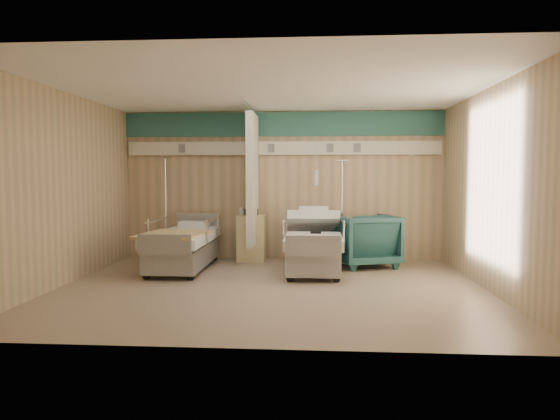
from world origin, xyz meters
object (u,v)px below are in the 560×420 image
object	(u,v)px
bed_right	(313,252)
visitor_armchair	(365,240)
bed_left	(184,251)
iv_stand_left	(166,240)
iv_stand_right	(341,243)
bedside_cabinet	(252,238)

from	to	relation	value
bed_right	visitor_armchair	xyz separation A→B (m)	(0.90, 0.48, 0.15)
visitor_armchair	bed_left	bearing A→B (deg)	-8.36
iv_stand_left	bed_left	bearing A→B (deg)	-55.81
bed_left	iv_stand_right	world-z (taller)	iv_stand_right
bed_right	iv_stand_right	xyz separation A→B (m)	(0.50, 0.70, 0.07)
bed_right	bedside_cabinet	distance (m)	1.46
visitor_armchair	iv_stand_left	bearing A→B (deg)	-22.00
bed_right	bed_left	world-z (taller)	same
iv_stand_right	bedside_cabinet	bearing A→B (deg)	173.19
bed_right	iv_stand_left	size ratio (longest dim) A/B	1.13
visitor_armchair	iv_stand_left	size ratio (longest dim) A/B	0.53
bed_left	iv_stand_left	distance (m)	0.96
bed_right	iv_stand_left	distance (m)	2.85
bed_right	iv_stand_right	bearing A→B (deg)	54.57
bed_left	iv_stand_right	size ratio (longest dim) A/B	1.16
bed_left	bedside_cabinet	bearing A→B (deg)	40.60
iv_stand_left	bedside_cabinet	bearing A→B (deg)	4.02
bedside_cabinet	iv_stand_right	size ratio (longest dim) A/B	0.46
visitor_armchair	iv_stand_right	size ratio (longest dim) A/B	0.54
bed_left	bedside_cabinet	size ratio (longest dim) A/B	2.54
visitor_armchair	iv_stand_left	distance (m)	3.65
bed_right	iv_stand_left	bearing A→B (deg)	163.92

